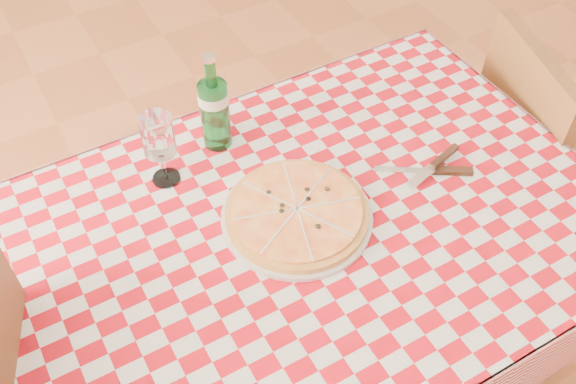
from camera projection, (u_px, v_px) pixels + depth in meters
name	position (u px, v px, depth m)	size (l,w,h in m)	color
dining_table	(309.00, 254.00, 1.42)	(1.20, 0.80, 0.75)	brown
tablecloth	(310.00, 227.00, 1.35)	(1.30, 0.90, 0.01)	#9D0914
chair_near	(535.00, 156.00, 1.85)	(0.49, 0.49, 0.88)	brown
pizza_plate	(297.00, 212.00, 1.35)	(0.32, 0.32, 0.04)	#CE9144
water_bottle	(214.00, 102.00, 1.42)	(0.07, 0.07, 0.25)	#1A6B2C
wine_glass	(161.00, 150.00, 1.37)	(0.07, 0.07, 0.18)	silver
cutlery	(432.00, 168.00, 1.44)	(0.24, 0.20, 0.03)	silver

